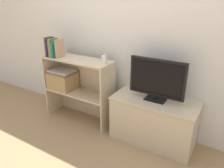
{
  "coord_description": "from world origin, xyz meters",
  "views": [
    {
      "loc": [
        1.24,
        -1.86,
        1.59
      ],
      "look_at": [
        0.0,
        0.16,
        0.62
      ],
      "focal_mm": 35.0,
      "sensor_mm": 36.0,
      "label": 1
    }
  ],
  "objects_px": {
    "tv_stand": "(153,121)",
    "laptop": "(62,71)",
    "book_crimson": "(52,49)",
    "book_olive": "(53,47)",
    "tv": "(157,79)",
    "baby_monitor": "(104,60)",
    "storage_basket_left": "(63,79)",
    "book_forest": "(58,49)",
    "book_tan": "(60,48)",
    "book_navy": "(50,47)",
    "book_mustard": "(48,46)",
    "book_teal": "(56,49)"
  },
  "relations": [
    {
      "from": "book_navy",
      "to": "book_olive",
      "type": "xyz_separation_m",
      "value": [
        0.06,
        0.0,
        -0.0
      ]
    },
    {
      "from": "book_crimson",
      "to": "book_tan",
      "type": "bearing_deg",
      "value": -0.0
    },
    {
      "from": "book_mustard",
      "to": "storage_basket_left",
      "type": "relative_size",
      "value": 0.71
    },
    {
      "from": "book_crimson",
      "to": "book_olive",
      "type": "relative_size",
      "value": 0.82
    },
    {
      "from": "book_navy",
      "to": "book_olive",
      "type": "bearing_deg",
      "value": 0.0
    },
    {
      "from": "book_teal",
      "to": "storage_basket_left",
      "type": "xyz_separation_m",
      "value": [
        0.03,
        0.04,
        -0.42
      ]
    },
    {
      "from": "tv",
      "to": "baby_monitor",
      "type": "distance_m",
      "value": 0.64
    },
    {
      "from": "tv_stand",
      "to": "book_forest",
      "type": "height_order",
      "value": "book_forest"
    },
    {
      "from": "book_olive",
      "to": "laptop",
      "type": "bearing_deg",
      "value": 31.45
    },
    {
      "from": "book_teal",
      "to": "baby_monitor",
      "type": "distance_m",
      "value": 0.7
    },
    {
      "from": "book_crimson",
      "to": "storage_basket_left",
      "type": "height_order",
      "value": "book_crimson"
    },
    {
      "from": "book_mustard",
      "to": "book_forest",
      "type": "height_order",
      "value": "book_mustard"
    },
    {
      "from": "book_olive",
      "to": "book_teal",
      "type": "height_order",
      "value": "book_olive"
    },
    {
      "from": "tv_stand",
      "to": "laptop",
      "type": "height_order",
      "value": "laptop"
    },
    {
      "from": "tv_stand",
      "to": "book_olive",
      "type": "bearing_deg",
      "value": -175.67
    },
    {
      "from": "tv",
      "to": "storage_basket_left",
      "type": "height_order",
      "value": "tv"
    },
    {
      "from": "tv_stand",
      "to": "book_crimson",
      "type": "bearing_deg",
      "value": -175.77
    },
    {
      "from": "tv",
      "to": "book_teal",
      "type": "height_order",
      "value": "book_teal"
    },
    {
      "from": "tv_stand",
      "to": "storage_basket_left",
      "type": "bearing_deg",
      "value": -177.35
    },
    {
      "from": "tv",
      "to": "book_mustard",
      "type": "distance_m",
      "value": 1.48
    },
    {
      "from": "book_navy",
      "to": "tv_stand",
      "type": "bearing_deg",
      "value": 4.14
    },
    {
      "from": "tv",
      "to": "book_tan",
      "type": "distance_m",
      "value": 1.28
    },
    {
      "from": "tv",
      "to": "book_navy",
      "type": "distance_m",
      "value": 1.45
    },
    {
      "from": "storage_basket_left",
      "to": "book_navy",
      "type": "bearing_deg",
      "value": -161.82
    },
    {
      "from": "book_mustard",
      "to": "book_forest",
      "type": "bearing_deg",
      "value": 0.0
    },
    {
      "from": "tv_stand",
      "to": "book_forest",
      "type": "relative_size",
      "value": 4.22
    },
    {
      "from": "book_crimson",
      "to": "tv_stand",
      "type": "bearing_deg",
      "value": 4.23
    },
    {
      "from": "baby_monitor",
      "to": "laptop",
      "type": "distance_m",
      "value": 0.71
    },
    {
      "from": "tv_stand",
      "to": "book_navy",
      "type": "relative_size",
      "value": 3.93
    },
    {
      "from": "tv",
      "to": "laptop",
      "type": "bearing_deg",
      "value": -177.42
    },
    {
      "from": "book_forest",
      "to": "baby_monitor",
      "type": "height_order",
      "value": "book_forest"
    },
    {
      "from": "book_mustard",
      "to": "book_teal",
      "type": "bearing_deg",
      "value": 0.0
    },
    {
      "from": "tv_stand",
      "to": "tv",
      "type": "height_order",
      "value": "tv"
    },
    {
      "from": "book_mustard",
      "to": "book_crimson",
      "type": "distance_m",
      "value": 0.07
    },
    {
      "from": "book_crimson",
      "to": "book_teal",
      "type": "relative_size",
      "value": 0.97
    },
    {
      "from": "book_mustard",
      "to": "book_navy",
      "type": "bearing_deg",
      "value": 0.0
    },
    {
      "from": "book_mustard",
      "to": "book_navy",
      "type": "relative_size",
      "value": 1.04
    },
    {
      "from": "book_crimson",
      "to": "book_olive",
      "type": "bearing_deg",
      "value": 0.0
    },
    {
      "from": "book_navy",
      "to": "book_forest",
      "type": "relative_size",
      "value": 1.07
    },
    {
      "from": "tv_stand",
      "to": "laptop",
      "type": "relative_size",
      "value": 2.88
    },
    {
      "from": "tv_stand",
      "to": "book_mustard",
      "type": "distance_m",
      "value": 1.63
    },
    {
      "from": "book_tan",
      "to": "tv",
      "type": "bearing_deg",
      "value": 4.64
    },
    {
      "from": "book_crimson",
      "to": "book_teal",
      "type": "distance_m",
      "value": 0.07
    },
    {
      "from": "tv",
      "to": "laptop",
      "type": "xyz_separation_m",
      "value": [
        -1.3,
        -0.06,
        -0.12
      ]
    },
    {
      "from": "storage_basket_left",
      "to": "laptop",
      "type": "height_order",
      "value": "laptop"
    },
    {
      "from": "storage_basket_left",
      "to": "book_olive",
      "type": "bearing_deg",
      "value": -148.55
    },
    {
      "from": "book_forest",
      "to": "storage_basket_left",
      "type": "distance_m",
      "value": 0.43
    },
    {
      "from": "tv_stand",
      "to": "book_olive",
      "type": "relative_size",
      "value": 4.03
    },
    {
      "from": "book_mustard",
      "to": "book_crimson",
      "type": "relative_size",
      "value": 1.31
    },
    {
      "from": "tv",
      "to": "book_olive",
      "type": "relative_size",
      "value": 2.59
    }
  ]
}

